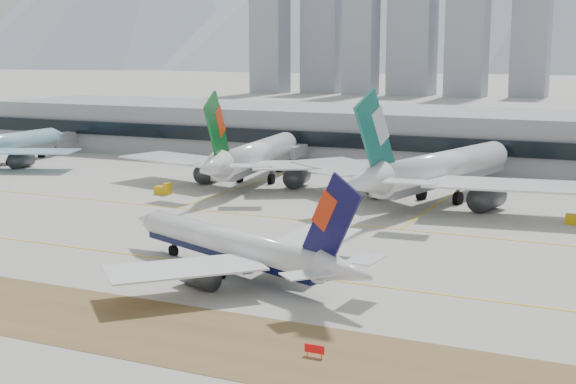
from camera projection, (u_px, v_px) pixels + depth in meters
The scene contains 9 objects.
ground at pixel (232, 258), 123.43m from camera, with size 3000.00×3000.00×0.00m, color #A6A59B.
taxiing_airliner at pixel (238, 248), 112.74m from camera, with size 48.67×41.13×17.16m.
widebody_eva at pixel (254, 158), 190.79m from camera, with size 65.59×64.73×23.60m.
widebody_cathay at pixel (438, 171), 167.03m from camera, with size 68.48×68.25×25.11m.
terminal at pixel (430, 137), 224.64m from camera, with size 280.00×43.10×15.00m.
hold_sign_right at pixel (314, 349), 83.27m from camera, with size 2.20×0.15×1.35m.
gse_c at pixel (576, 219), 146.89m from camera, with size 3.55×2.00×2.60m.
gse_b at pixel (164, 190), 177.66m from camera, with size 3.55×2.00×2.60m.
city_skyline at pixel (410, 24), 563.89m from camera, with size 342.00×49.80×140.00m.
Camera 1 is at (58.42, -104.92, 31.50)m, focal length 50.00 mm.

